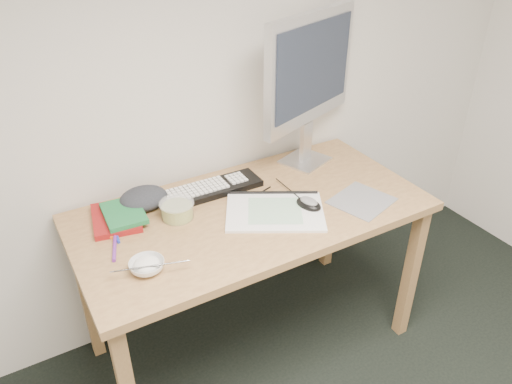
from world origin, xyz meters
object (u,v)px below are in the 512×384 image
monitor (310,73)px  sketchpad (275,212)px  keyboard (212,189)px  desk (252,226)px  rice_bowl (147,266)px

monitor → sketchpad: bearing=-160.1°
sketchpad → keyboard: (-0.15, 0.27, 0.01)m
desk → sketchpad: 0.13m
sketchpad → monitor: size_ratio=0.56×
monitor → rice_bowl: monitor is taller
desk → monitor: (0.41, 0.23, 0.50)m
keyboard → sketchpad: bearing=-61.1°
keyboard → rice_bowl: 0.54m
monitor → rice_bowl: bearing=-177.7°
keyboard → monitor: 0.64m
keyboard → monitor: bearing=3.9°
sketchpad → rice_bowl: rice_bowl is taller
desk → keyboard: bearing=112.6°
keyboard → rice_bowl: (-0.40, -0.35, 0.01)m
keyboard → rice_bowl: rice_bowl is taller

